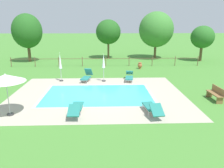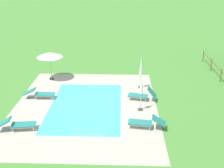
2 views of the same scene
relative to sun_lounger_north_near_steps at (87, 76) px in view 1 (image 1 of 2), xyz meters
The scene contains 18 objects.
ground_plane 3.80m from the sun_lounger_north_near_steps, 74.37° to the right, with size 160.00×160.00×0.00m, color #478433.
pool_deck_paving 3.80m from the sun_lounger_north_near_steps, 74.37° to the right, with size 11.66×9.07×0.01m, color #B2A893.
swimming_pool_water 3.80m from the sun_lounger_north_near_steps, 74.37° to the right, with size 7.11×4.52×0.01m, color #42CCD6.
pool_coping_rim 3.80m from the sun_lounger_north_near_steps, 74.37° to the right, with size 7.59×5.00×0.01m.
sun_lounger_north_near_steps is the anchor object (origin of this frame).
sun_lounger_north_mid 6.83m from the sun_lounger_north_near_steps, 90.41° to the right, with size 0.66×2.09×0.71m.
sun_lounger_north_far 3.57m from the sun_lounger_north_near_steps, ahead, with size 0.86×2.11×0.76m.
sun_lounger_north_end 8.05m from the sun_lounger_north_near_steps, 60.11° to the right, with size 0.85×2.11×0.75m.
patio_umbrella_open_foreground 7.92m from the sun_lounger_north_near_steps, 117.22° to the right, with size 1.98×1.98×2.26m.
patio_umbrella_closed_row_west 1.82m from the sun_lounger_north_near_steps, ahead, with size 0.32×0.32×2.30m.
patio_umbrella_closed_row_mid_west 2.39m from the sun_lounger_north_near_steps, behind, with size 0.32×0.32×2.37m.
wooden_bench_lawn_side 9.83m from the sun_lounger_north_near_steps, 30.75° to the right, with size 0.48×1.51×0.87m.
terracotta_urn_near_fence 7.02m from the sun_lounger_north_near_steps, 42.17° to the left, with size 0.46×0.46×0.66m.
perimeter_fence 6.48m from the sun_lounger_north_near_steps, 75.21° to the left, with size 20.74×0.08×1.05m.
tree_far_west 12.17m from the sun_lounger_north_near_steps, 80.01° to the left, with size 3.22×3.22×5.05m.
tree_west_mid 12.65m from the sun_lounger_north_near_steps, 129.03° to the left, with size 3.53×3.53×5.72m.
tree_centre 14.42m from the sun_lounger_north_near_steps, 53.93° to the left, with size 4.44×4.44×6.04m.
tree_east_mid 16.59m from the sun_lounger_north_near_steps, 34.31° to the left, with size 2.81×2.81×4.31m.
Camera 1 is at (0.46, -14.29, 4.80)m, focal length 35.49 mm.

